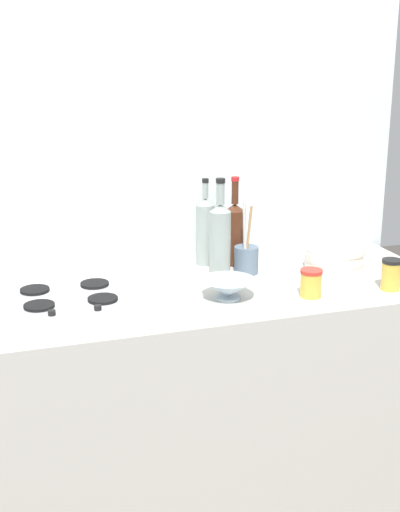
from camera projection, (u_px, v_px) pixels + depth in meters
name	position (u px, v px, depth m)	size (l,w,h in m)	color
ground_plane	(200.00, 505.00, 2.71)	(6.00, 6.00, 0.00)	#47423D
counter_block	(200.00, 402.00, 2.58)	(1.80, 0.70, 0.90)	beige
backsplash_panel	(171.00, 210.00, 2.74)	(1.90, 0.06, 2.20)	silver
stovetop_hob	(68.00, 299.00, 2.31)	(0.41, 0.35, 0.04)	#B2B2B7
plate_stack	(334.00, 258.00, 2.66)	(0.23, 0.23, 0.08)	silver
wine_bottle_leftmost	(205.00, 230.00, 2.69)	(0.07, 0.07, 0.34)	gray
wine_bottle_mid_left	(220.00, 239.00, 2.52)	(0.08, 0.08, 0.37)	gray
wine_bottle_mid_right	(234.00, 232.00, 2.69)	(0.08, 0.08, 0.35)	#472314
mixing_bowl	(228.00, 288.00, 2.34)	(0.19, 0.19, 0.07)	silver
butter_dish	(175.00, 299.00, 2.27)	(0.17, 0.10, 0.05)	white
utensil_crock	(246.00, 258.00, 2.60)	(0.09, 0.09, 0.27)	slate
condiment_jar_front	(311.00, 283.00, 2.36)	(0.08, 0.08, 0.10)	gold
condiment_jar_rear	(391.00, 274.00, 2.43)	(0.07, 0.07, 0.11)	gold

